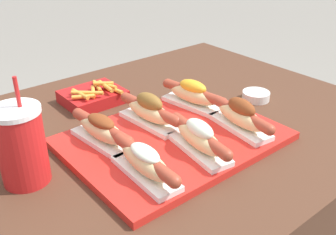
% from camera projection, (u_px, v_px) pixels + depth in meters
% --- Properties ---
extents(serving_tray, '(0.49, 0.36, 0.02)m').
position_uv_depth(serving_tray, '(173.00, 139.00, 0.93)').
color(serving_tray, red).
rests_on(serving_tray, patio_table).
extents(hot_dog_0, '(0.07, 0.21, 0.07)m').
position_uv_depth(hot_dog_0, '(145.00, 162.00, 0.77)').
color(hot_dog_0, white).
rests_on(hot_dog_0, serving_tray).
extents(hot_dog_1, '(0.08, 0.21, 0.07)m').
position_uv_depth(hot_dog_1, '(199.00, 138.00, 0.85)').
color(hot_dog_1, white).
rests_on(hot_dog_1, serving_tray).
extents(hot_dog_2, '(0.08, 0.21, 0.08)m').
position_uv_depth(hot_dog_2, '(241.00, 116.00, 0.94)').
color(hot_dog_2, white).
rests_on(hot_dog_2, serving_tray).
extents(hot_dog_3, '(0.08, 0.21, 0.07)m').
position_uv_depth(hot_dog_3, '(102.00, 130.00, 0.89)').
color(hot_dog_3, white).
rests_on(hot_dog_3, serving_tray).
extents(hot_dog_4, '(0.07, 0.21, 0.08)m').
position_uv_depth(hot_dog_4, '(150.00, 111.00, 0.97)').
color(hot_dog_4, white).
rests_on(hot_dog_4, serving_tray).
extents(hot_dog_5, '(0.09, 0.21, 0.07)m').
position_uv_depth(hot_dog_5, '(194.00, 95.00, 1.05)').
color(hot_dog_5, white).
rests_on(hot_dog_5, serving_tray).
extents(sauce_bowl, '(0.08, 0.08, 0.02)m').
position_uv_depth(sauce_bowl, '(256.00, 95.00, 1.14)').
color(sauce_bowl, silver).
rests_on(sauce_bowl, patio_table).
extents(drink_cup, '(0.10, 0.10, 0.22)m').
position_uv_depth(drink_cup, '(21.00, 146.00, 0.77)').
color(drink_cup, red).
rests_on(drink_cup, patio_table).
extents(fries_basket, '(0.16, 0.14, 0.06)m').
position_uv_depth(fries_basket, '(93.00, 96.00, 1.13)').
color(fries_basket, '#B21919').
rests_on(fries_basket, patio_table).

